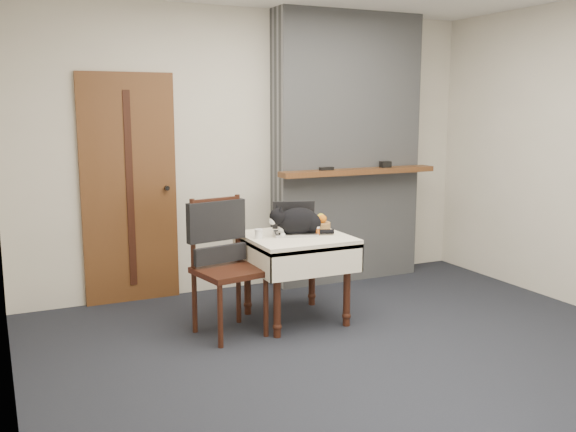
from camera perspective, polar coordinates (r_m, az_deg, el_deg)
name	(u,v)px	position (r m, az deg, el deg)	size (l,w,h in m)	color
ground	(366,355)	(4.62, 6.91, -12.14)	(4.50, 4.50, 0.00)	black
room_shell	(336,99)	(4.68, 4.31, 10.31)	(4.52, 4.01, 2.61)	beige
door	(129,189)	(5.74, -13.92, 2.32)	(0.82, 0.10, 2.00)	brown
chimney	(347,149)	(6.34, 5.23, 5.94)	(1.62, 0.48, 2.60)	gray
side_table	(296,249)	(5.12, 0.70, -2.97)	(0.78, 0.78, 0.70)	black
laptop	(295,226)	(5.17, 0.60, -0.87)	(0.42, 0.39, 0.25)	#B7B7BC
cat	(299,222)	(5.09, 0.96, -0.51)	(0.52, 0.23, 0.25)	black
cream_jar	(259,234)	(4.98, -2.62, -1.58)	(0.07, 0.07, 0.07)	white
pill_bottle	(318,231)	(5.09, 2.65, -1.33)	(0.04, 0.04, 0.07)	#A84A14
fruit_basket	(316,224)	(5.31, 2.53, -0.69)	(0.23, 0.23, 0.13)	olive
desk_clutter	(308,232)	(5.20, 1.75, -1.46)	(0.13, 0.01, 0.01)	black
chair	(222,247)	(4.89, -5.89, -2.76)	(0.54, 0.53, 1.04)	black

